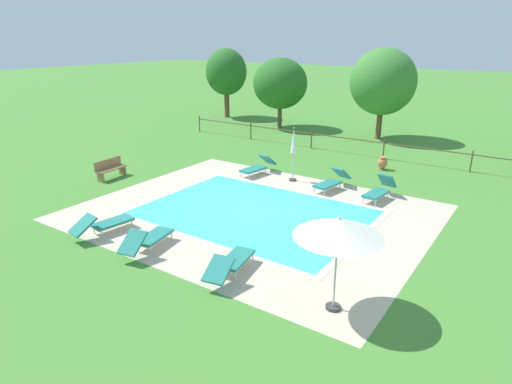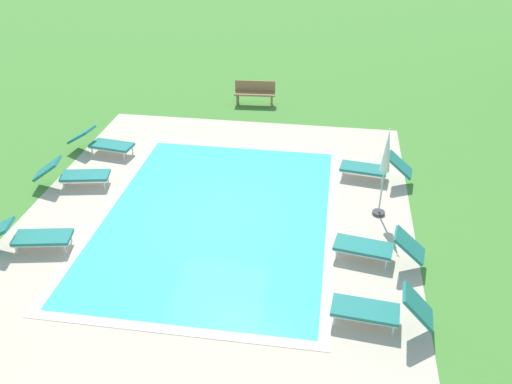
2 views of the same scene
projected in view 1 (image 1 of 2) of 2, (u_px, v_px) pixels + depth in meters
The scene contains 18 objects.
ground_plane at pixel (254, 213), 16.15m from camera, with size 160.00×160.00×0.00m, color #478433.
pool_deck_paving at pixel (254, 212), 16.14m from camera, with size 12.09×9.83×0.01m, color beige.
swimming_pool_water at pixel (254, 212), 16.14m from camera, with size 7.83×5.57×0.01m, color #42CCD6.
pool_coping_rim at pixel (254, 212), 16.14m from camera, with size 8.31×6.05×0.01m.
sun_lounger_north_near_steps at pixel (104, 223), 14.31m from camera, with size 0.89×2.10×0.78m.
sun_lounger_north_mid at pixel (231, 262), 11.87m from camera, with size 0.97×2.14×0.73m.
sun_lounger_north_far at pixel (258, 167), 20.48m from camera, with size 0.88×2.04×0.87m.
sun_lounger_north_end at pixel (148, 238), 13.23m from camera, with size 0.97×2.09×0.81m.
sun_lounger_south_near_corner at pixel (332, 181), 18.43m from camera, with size 0.92×2.05×0.87m.
sun_lounger_south_mid at pixel (379, 190), 17.34m from camera, with size 0.78×1.96×0.94m.
patio_umbrella_open_foreground at pixel (338, 228), 9.77m from camera, with size 2.03×2.03×2.35m.
patio_umbrella_closed_row_west at pixel (294, 146), 19.18m from camera, with size 0.32×0.32×2.40m.
wooden_bench_lawn_side at pixel (110, 168), 19.92m from camera, with size 0.54×1.52×0.87m.
terracotta_urn_near_fence at pixel (382, 163), 21.21m from camera, with size 0.46×0.46×0.63m.
perimeter_fence at pixel (346, 141), 24.04m from camera, with size 21.11×0.08×1.05m.
tree_west_mid at pixel (280, 84), 30.13m from camera, with size 3.70×3.70×4.73m.
tree_centre at pixel (383, 82), 26.61m from camera, with size 3.95×3.95×5.47m.
tree_east_mid at pixel (226, 72), 34.01m from camera, with size 3.16×3.16×5.23m.
Camera 1 is at (8.48, -12.34, 6.09)m, focal length 31.08 mm.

